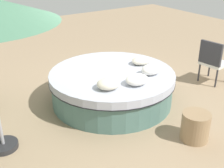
# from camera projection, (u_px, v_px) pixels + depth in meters

# --- Properties ---
(ground_plane) EXTENTS (16.00, 16.00, 0.00)m
(ground_plane) POSITION_uv_depth(u_px,v_px,m) (112.00, 101.00, 5.82)
(ground_plane) COLOR #9E8466
(round_bed) EXTENTS (2.42, 2.42, 0.63)m
(round_bed) POSITION_uv_depth(u_px,v_px,m) (112.00, 87.00, 5.68)
(round_bed) COLOR #4C726B
(round_bed) RESTS_ON ground_plane
(throw_pillow_0) EXTENTS (0.41, 0.36, 0.18)m
(throw_pillow_0) POSITION_uv_depth(u_px,v_px,m) (108.00, 84.00, 4.87)
(throw_pillow_0) COLOR beige
(throw_pillow_0) RESTS_ON round_bed
(throw_pillow_1) EXTENTS (0.42, 0.35, 0.18)m
(throw_pillow_1) POSITION_uv_depth(u_px,v_px,m) (137.00, 79.00, 5.02)
(throw_pillow_1) COLOR white
(throw_pillow_1) RESTS_ON round_bed
(throw_pillow_2) EXTENTS (0.42, 0.30, 0.20)m
(throw_pillow_2) POSITION_uv_depth(u_px,v_px,m) (151.00, 69.00, 5.42)
(throw_pillow_2) COLOR white
(throw_pillow_2) RESTS_ON round_bed
(throw_pillow_3) EXTENTS (0.40, 0.33, 0.15)m
(throw_pillow_3) POSITION_uv_depth(u_px,v_px,m) (141.00, 61.00, 5.91)
(throw_pillow_3) COLOR beige
(throw_pillow_3) RESTS_ON round_bed
(patio_chair) EXTENTS (0.56, 0.58, 0.98)m
(patio_chair) POSITION_uv_depth(u_px,v_px,m) (212.00, 59.00, 6.38)
(patio_chair) COLOR #333338
(patio_chair) RESTS_ON ground_plane
(side_table) EXTENTS (0.45, 0.45, 0.47)m
(side_table) POSITION_uv_depth(u_px,v_px,m) (195.00, 126.00, 4.57)
(side_table) COLOR #997A56
(side_table) RESTS_ON ground_plane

